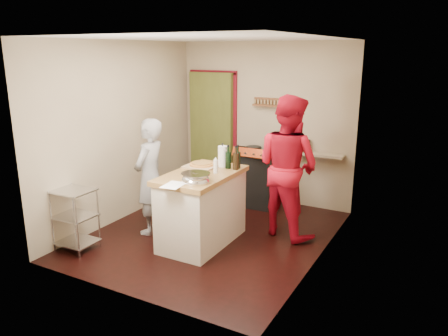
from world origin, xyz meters
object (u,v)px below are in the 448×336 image
at_px(wire_shelving, 75,217).
at_px(person_stripe, 150,177).
at_px(island, 202,206).
at_px(person_red, 288,166).
at_px(stove, 258,178).

xyz_separation_m(wire_shelving, person_stripe, (0.49, 0.91, 0.36)).
relative_size(island, person_red, 0.73).
height_order(wire_shelving, person_red, person_red).
bearing_deg(person_red, person_stripe, 46.01).
relative_size(stove, person_stripe, 0.63).
bearing_deg(island, wire_shelving, -144.24).
relative_size(wire_shelving, person_stripe, 0.50).
height_order(stove, person_stripe, person_stripe).
relative_size(stove, person_red, 0.53).
height_order(island, person_red, person_red).
bearing_deg(person_red, stove, -27.51).
xyz_separation_m(person_stripe, person_red, (1.66, 0.84, 0.16)).
relative_size(stove, wire_shelving, 1.26).
height_order(island, person_stripe, person_stripe).
xyz_separation_m(stove, person_red, (0.82, -0.88, 0.51)).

